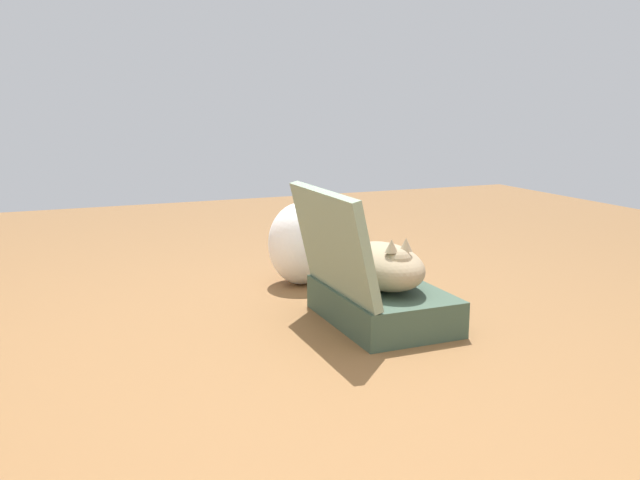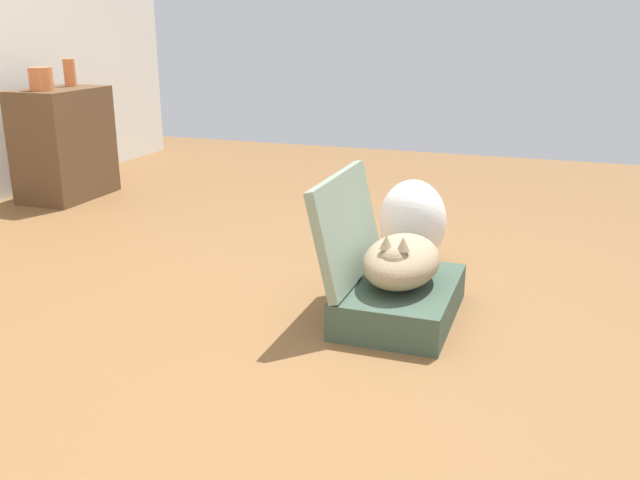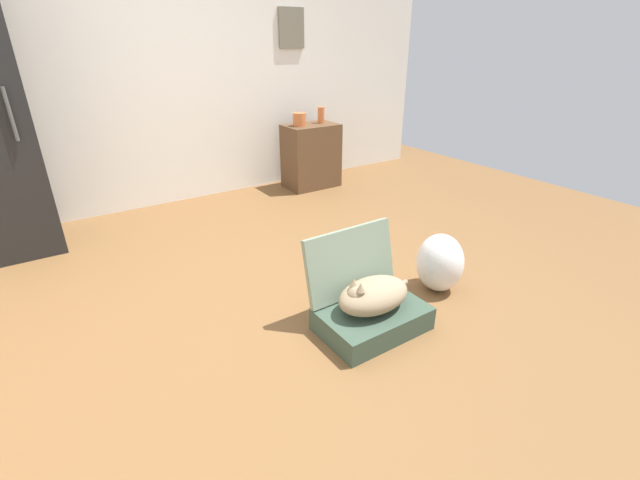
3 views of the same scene
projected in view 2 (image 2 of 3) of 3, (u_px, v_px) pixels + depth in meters
The scene contains 8 objects.
ground_plane at pixel (220, 330), 2.58m from camera, with size 7.68×7.68×0.00m, color brown.
suitcase_base at pixel (400, 300), 2.67m from camera, with size 0.60×0.41×0.14m, color #384C3D.
suitcase_lid at pixel (347, 227), 2.65m from camera, with size 0.60×0.41×0.04m, color gray.
cat at pixel (401, 261), 2.61m from camera, with size 0.52×0.28×0.22m.
plastic_bag_white at pixel (412, 222), 3.24m from camera, with size 0.29×0.31×0.39m, color white.
side_table at pixel (64, 144), 4.40m from camera, with size 0.58×0.38×0.69m, color brown.
vase_tall at pixel (41, 79), 4.15m from camera, with size 0.14×0.14×0.14m, color #CC6B38.
vase_short at pixel (70, 73), 4.41m from camera, with size 0.07×0.07×0.17m, color #CC6B38.
Camera 2 is at (-2.10, -1.13, 1.09)m, focal length 39.28 mm.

